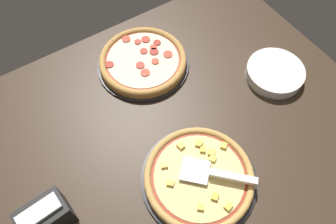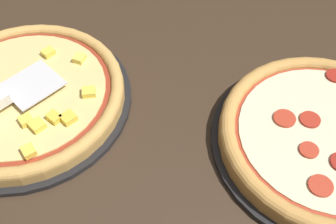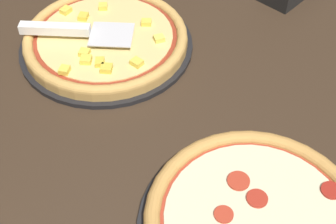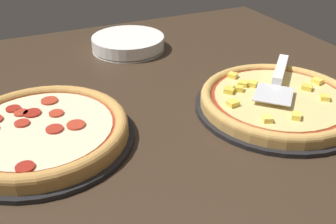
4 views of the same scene
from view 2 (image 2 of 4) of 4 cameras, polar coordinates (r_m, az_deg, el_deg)
name	(u,v)px [view 2 (image 2 of 4)]	position (r cm, az deg, el deg)	size (l,w,h in cm)	color
ground_plane	(120,130)	(69.33, -6.97, -2.58)	(138.63, 117.45, 3.60)	#38281C
pizza_pan_front	(27,101)	(74.30, -19.78, 1.57)	(37.14, 37.14, 1.00)	black
pizza_front	(24,93)	(72.85, -20.18, 2.56)	(34.91, 34.91, 3.34)	tan
pizza_pan_back	(321,143)	(69.16, 21.37, -4.25)	(36.15, 36.15, 1.00)	black
pizza_back	(326,136)	(67.47, 21.92, -3.21)	(33.98, 33.98, 3.40)	#C68E47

